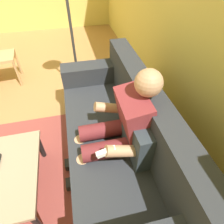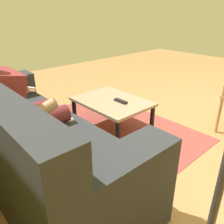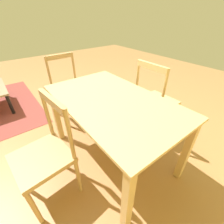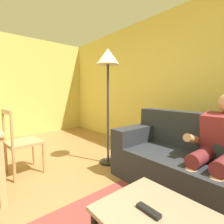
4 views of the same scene
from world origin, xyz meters
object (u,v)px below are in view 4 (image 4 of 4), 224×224
(tv_remote, at_px, (148,211))
(dining_chair_near_wall, at_px, (22,142))
(couch, at_px, (208,168))
(floor_lamp, at_px, (108,67))
(person_lounging, at_px, (219,147))

(tv_remote, relative_size, dining_chair_near_wall, 0.18)
(couch, relative_size, floor_lamp, 1.20)
(tv_remote, distance_m, floor_lamp, 2.03)
(tv_remote, relative_size, floor_lamp, 0.09)
(tv_remote, xyz_separation_m, floor_lamp, (-1.44, 0.83, 1.15))
(couch, xyz_separation_m, dining_chair_near_wall, (-1.91, -1.42, 0.12))
(person_lounging, height_order, dining_chair_near_wall, person_lounging)
(couch, height_order, dining_chair_near_wall, dining_chair_near_wall)
(person_lounging, relative_size, tv_remote, 6.69)
(dining_chair_near_wall, height_order, floor_lamp, floor_lamp)
(person_lounging, bearing_deg, floor_lamp, -170.61)
(dining_chair_near_wall, xyz_separation_m, floor_lamp, (0.50, 1.16, 1.08))
(dining_chair_near_wall, relative_size, floor_lamp, 0.51)
(couch, relative_size, person_lounging, 1.92)
(dining_chair_near_wall, bearing_deg, person_lounging, 35.12)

